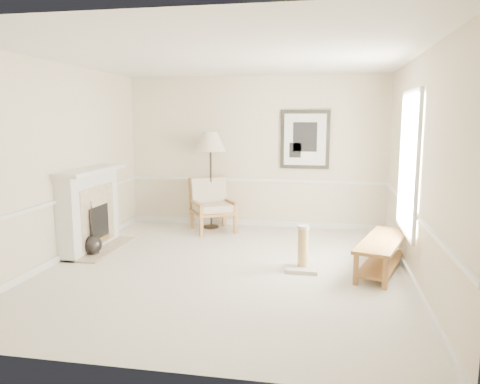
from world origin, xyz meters
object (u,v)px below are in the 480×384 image
object	(u,v)px
armchair	(211,202)
floor_lamp	(210,144)
scratching_post	(303,256)
bench	(382,250)
floor_vase	(93,245)

from	to	relation	value
armchair	floor_lamp	bearing A→B (deg)	74.74
scratching_post	bench	bearing A→B (deg)	8.74
armchair	floor_lamp	distance (m)	1.09
bench	scratching_post	world-z (taller)	scratching_post
armchair	scratching_post	size ratio (longest dim) A/B	1.67
floor_vase	floor_lamp	size ratio (longest dim) A/B	0.46
floor_lamp	scratching_post	distance (m)	3.26
floor_lamp	floor_vase	bearing A→B (deg)	-122.22
bench	scratching_post	xyz separation A→B (m)	(-1.08, -0.17, -0.10)
floor_vase	armchair	distance (m)	2.45
armchair	floor_lamp	size ratio (longest dim) A/B	0.57
floor_vase	floor_lamp	xyz separation A→B (m)	(1.35, 2.14, 1.45)
armchair	scratching_post	world-z (taller)	armchair
floor_vase	armchair	size ratio (longest dim) A/B	0.81
floor_lamp	bench	size ratio (longest dim) A/B	1.12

